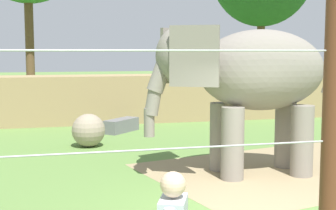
{
  "coord_description": "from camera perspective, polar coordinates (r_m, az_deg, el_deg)",
  "views": [
    {
      "loc": [
        -3.27,
        -7.27,
        2.67
      ],
      "look_at": [
        -0.48,
        3.94,
        1.4
      ],
      "focal_mm": 51.57,
      "sensor_mm": 36.0,
      "label": 1
    }
  ],
  "objects": [
    {
      "name": "dirt_patch",
      "position": [
        11.66,
        15.41,
        -7.18
      ],
      "size": [
        7.8,
        6.01,
        0.01
      ],
      "primitive_type": "cube",
      "rotation": [
        0.0,
        0.0,
        0.25
      ],
      "color": "#937F5B",
      "rests_on": "ground"
    },
    {
      "name": "embankment_wall",
      "position": [
        18.81,
        -3.89,
        0.84
      ],
      "size": [
        36.0,
        1.8,
        1.79
      ],
      "primitive_type": "cube",
      "color": "#997F56",
      "rests_on": "ground"
    },
    {
      "name": "elephant",
      "position": [
        10.58,
        9.31,
        3.3
      ],
      "size": [
        4.35,
        1.83,
        3.22
      ],
      "color": "gray",
      "rests_on": "ground"
    },
    {
      "name": "enrichment_ball",
      "position": [
        13.83,
        -9.38,
        -2.97
      ],
      "size": [
        0.94,
        0.94,
        0.94
      ],
      "primitive_type": "sphere",
      "color": "gray",
      "rests_on": "ground"
    },
    {
      "name": "feed_trough",
      "position": [
        16.27,
        -5.54,
        -2.42
      ],
      "size": [
        1.33,
        1.35,
        0.44
      ],
      "color": "slate",
      "rests_on": "ground"
    }
  ]
}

